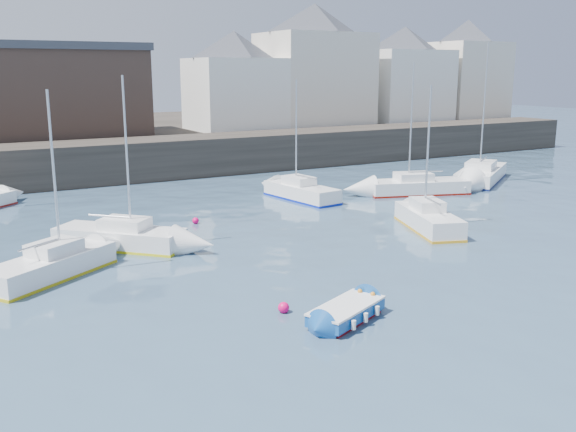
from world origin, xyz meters
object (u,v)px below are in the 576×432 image
sailboat_g (481,174)px  buoy_far (196,224)px  sailboat_a (51,265)px  sailboat_d (417,186)px  buoy_mid (458,240)px  sailboat_b (120,237)px  sailboat_c (428,219)px  buoy_near (284,312)px  sailboat_f (301,191)px  blue_dinghy (346,312)px

sailboat_g → buoy_far: (-23.88, -2.17, -0.58)m
sailboat_a → sailboat_d: 25.83m
buoy_mid → sailboat_g: bearing=40.7°
sailboat_b → sailboat_c: (15.13, -4.55, 0.05)m
buoy_far → buoy_near: bearing=-99.0°
sailboat_g → buoy_far: 23.99m
buoy_mid → sailboat_f: bearing=97.3°
sailboat_g → buoy_near: sailboat_g is taller
blue_dinghy → buoy_far: 15.71m
buoy_far → sailboat_f: bearing=19.3°
buoy_far → sailboat_a: bearing=-145.4°
buoy_far → buoy_mid: bearing=-43.6°
blue_dinghy → sailboat_f: 20.84m
blue_dinghy → buoy_far: blue_dinghy is taller
sailboat_d → buoy_near: (-18.61, -14.69, -0.53)m
sailboat_f → sailboat_a: bearing=-152.5°
blue_dinghy → sailboat_c: 13.82m
sailboat_a → buoy_far: bearing=34.6°
sailboat_d → sailboat_g: size_ratio=0.86×
sailboat_g → buoy_mid: bearing=-139.3°
sailboat_d → blue_dinghy: bearing=-136.3°
sailboat_f → buoy_mid: bearing=-82.7°
sailboat_b → sailboat_g: sailboat_g is taller
sailboat_f → buoy_far: sailboat_f is taller
blue_dinghy → sailboat_b: size_ratio=0.42×
blue_dinghy → sailboat_g: sailboat_g is taller
sailboat_c → buoy_mid: bearing=-92.6°
sailboat_c → buoy_far: sailboat_c is taller
sailboat_d → buoy_far: bearing=-177.4°
buoy_near → sailboat_f: bearing=57.6°
sailboat_f → buoy_near: 20.06m
blue_dinghy → sailboat_a: bearing=128.7°
sailboat_b → sailboat_f: size_ratio=1.05×
buoy_near → buoy_mid: size_ratio=0.91×
sailboat_g → buoy_near: size_ratio=25.48×
buoy_far → blue_dinghy: bearing=-92.8°
sailboat_b → sailboat_d: sailboat_d is taller
sailboat_d → sailboat_g: 7.63m
blue_dinghy → sailboat_g: (24.65, 17.86, 0.25)m
blue_dinghy → sailboat_a: sailboat_a is taller
buoy_near → sailboat_g: bearing=31.7°
buoy_mid → blue_dinghy: bearing=-151.0°
sailboat_a → sailboat_b: bearing=40.5°
sailboat_a → sailboat_c: bearing=-4.2°
sailboat_a → sailboat_g: size_ratio=0.74×
sailboat_g → buoy_mid: sailboat_g is taller
sailboat_a → sailboat_f: (17.09, 8.90, 0.01)m
sailboat_d → sailboat_c: bearing=-127.4°
sailboat_a → buoy_far: 10.43m
buoy_near → buoy_far: 14.14m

